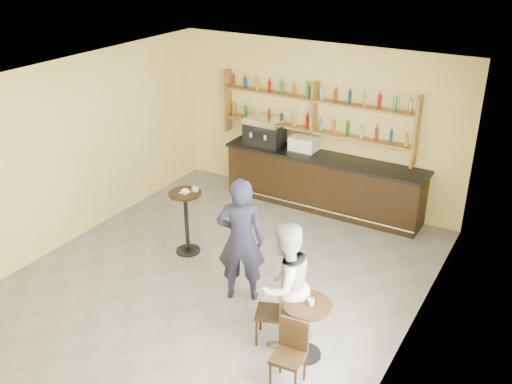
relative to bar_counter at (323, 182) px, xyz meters
The scene contains 23 objects.
floor 3.22m from the bar_counter, 96.32° to the right, with size 7.00×7.00×0.00m, color gray.
ceiling 4.13m from the bar_counter, 96.32° to the right, with size 7.00×7.00×0.00m, color white.
wall_back 1.16m from the bar_counter, 134.92° to the left, with size 7.00×7.00×0.00m, color #FAEA8E.
wall_front 6.74m from the bar_counter, 93.00° to the right, with size 7.00×7.00×0.00m, color #FAEA8E.
wall_left 4.72m from the bar_counter, 136.75° to the right, with size 7.00×7.00×0.00m, color #FAEA8E.
wall_right 4.25m from the bar_counter, 49.92° to the right, with size 7.00×7.00×0.00m, color #FAEA8E.
window_pane 5.22m from the bar_counter, 58.70° to the right, with size 2.00×2.00×0.00m, color white.
window_frame 5.22m from the bar_counter, 58.76° to the right, with size 0.04×1.70×2.10m, color black, non-canonical shape.
shelf_unit 1.33m from the bar_counter, 147.78° to the left, with size 4.00×0.26×1.40m, color brown, non-canonical shape.
liquor_bottles 1.49m from the bar_counter, 147.78° to the left, with size 3.68×0.10×1.00m, color #8C5919, non-canonical shape.
bar_counter is the anchor object (origin of this frame).
espresso_machine 1.56m from the bar_counter, behind, with size 0.77×0.49×0.55m, color black, non-canonical shape.
pastry_case 0.83m from the bar_counter, behind, with size 0.53×0.43×0.32m, color silver, non-canonical shape.
pedestal_table 3.03m from the bar_counter, 115.16° to the right, with size 0.55×0.55×1.13m, color black, non-canonical shape.
napkin 3.08m from the bar_counter, 115.16° to the right, with size 0.15×0.15×0.00m, color white.
donut 3.09m from the bar_counter, 114.91° to the right, with size 0.14×0.14×0.05m, color #E9B655.
cup_pedestal 2.95m from the bar_counter, 113.48° to the right, with size 0.12×0.12×0.09m, color white.
man_main 3.43m from the bar_counter, 86.49° to the right, with size 0.71×0.47×1.96m, color black.
cafe_table 4.41m from the bar_counter, 68.40° to the right, with size 0.64×0.64×0.81m, color black, non-canonical shape.
cup_cafe 4.44m from the bar_counter, 67.80° to the right, with size 0.09×0.09×0.09m, color white.
chair_west 4.19m from the bar_counter, 75.16° to the right, with size 0.39×0.39×0.90m, color black, non-canonical shape.
chair_south 4.99m from the bar_counter, 70.40° to the right, with size 0.38×0.38×0.88m, color black, non-canonical shape.
patron_second 4.19m from the bar_counter, 72.76° to the right, with size 0.87×0.68×1.79m, color gray.
Camera 1 is at (4.40, -6.37, 5.13)m, focal length 40.00 mm.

